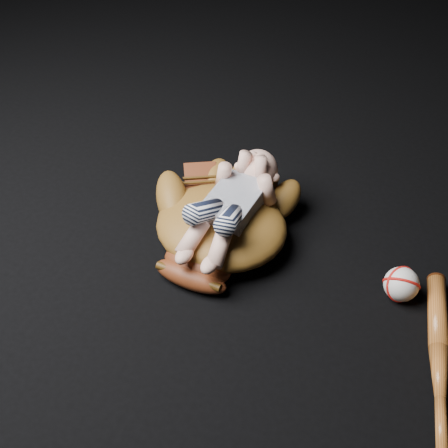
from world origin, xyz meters
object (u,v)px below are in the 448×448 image
object	(u,v)px
newborn_baby	(228,204)
baseball_glove	(221,221)
baseball_bat	(439,358)
baseball	(401,284)

from	to	relation	value
newborn_baby	baseball_glove	bearing A→B (deg)	173.14
baseball_bat	newborn_baby	bearing A→B (deg)	162.61
newborn_baby	baseball	size ratio (longest dim) A/B	5.01
baseball	newborn_baby	bearing A→B (deg)	178.81
newborn_baby	baseball	world-z (taller)	newborn_baby
baseball_bat	baseball_glove	bearing A→B (deg)	162.82
baseball_glove	newborn_baby	world-z (taller)	newborn_baby
newborn_baby	baseball_bat	size ratio (longest dim) A/B	0.90
baseball_glove	baseball_bat	size ratio (longest dim) A/B	1.05
baseball_bat	baseball	distance (m)	0.18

